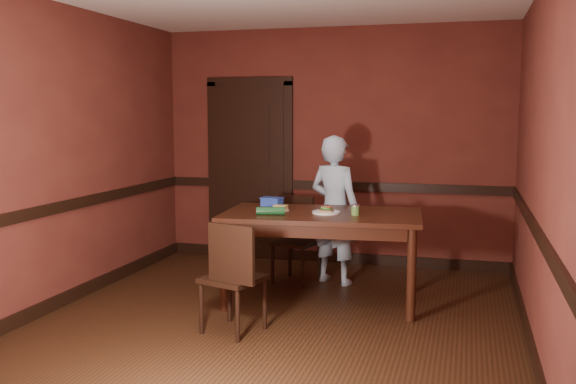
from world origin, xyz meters
The scene contains 21 objects.
floor centered at (0.00, 0.00, 0.00)m, with size 4.00×4.50×0.01m, color black.
wall_back centered at (0.00, 2.25, 1.35)m, with size 4.00×0.02×2.70m, color #58221A.
wall_front centered at (0.00, -2.25, 1.35)m, with size 4.00×0.02×2.70m, color #58221A.
wall_left centered at (-2.00, 0.00, 1.35)m, with size 0.02×4.50×2.70m, color #58221A.
wall_right centered at (2.00, 0.00, 1.35)m, with size 0.02×4.50×2.70m, color #58221A.
dado_back centered at (0.00, 2.23, 0.90)m, with size 4.00×0.03×0.10m, color black.
dado_left centered at (-1.99, 0.00, 0.90)m, with size 0.03×4.50×0.10m, color black.
dado_right centered at (1.99, 0.00, 0.90)m, with size 0.03×4.50×0.10m, color black.
baseboard_back centered at (0.00, 2.23, 0.06)m, with size 4.00×0.03×0.12m, color black.
baseboard_left centered at (-1.99, 0.00, 0.06)m, with size 0.03×4.50×0.12m, color black.
baseboard_right centered at (1.99, 0.00, 0.06)m, with size 0.03×4.50×0.12m, color black.
door centered at (-1.00, 2.22, 1.09)m, with size 1.05×0.07×2.20m.
dining_table centered at (0.24, 0.66, 0.42)m, with size 1.78×1.00×0.83m, color black.
chair_far centered at (-0.17, 1.26, 0.44)m, with size 0.41×0.41×0.88m, color black, non-canonical shape.
chair_near centered at (-0.26, -0.33, 0.45)m, with size 0.42×0.42×0.90m, color black, non-canonical shape.
person centered at (0.21, 1.36, 0.76)m, with size 0.55×0.36×1.51m, color #A8C5DC.
sandwich_plate centered at (0.28, 0.62, 0.85)m, with size 0.25×0.25×0.06m.
sauce_jar centered at (0.55, 0.59, 0.88)m, with size 0.08×0.08×0.09m.
cheese_saucer centered at (-0.16, 0.65, 0.85)m, with size 0.17×0.17×0.05m.
food_tub centered at (-0.33, 0.93, 0.88)m, with size 0.22×0.17×0.08m.
wrapped_veg centered at (-0.17, 0.40, 0.87)m, with size 0.07×0.07×0.25m, color #164921.
Camera 1 is at (1.50, -4.97, 1.73)m, focal length 40.00 mm.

